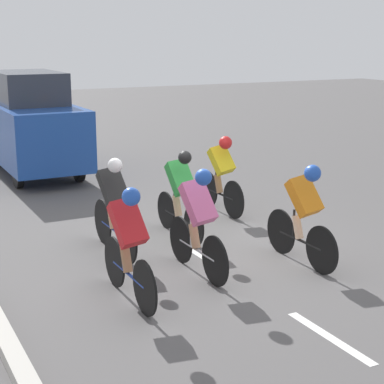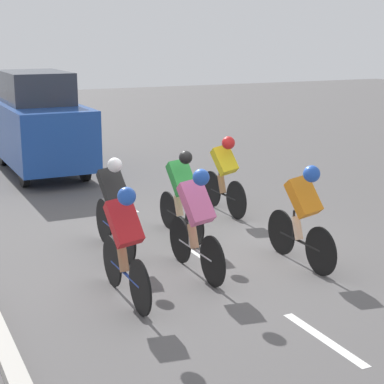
% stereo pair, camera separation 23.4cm
% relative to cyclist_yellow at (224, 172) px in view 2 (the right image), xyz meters
% --- Properties ---
extents(ground_plane, '(60.00, 60.00, 0.00)m').
position_rel_cyclist_yellow_xyz_m(ground_plane, '(1.44, 1.71, -0.78)').
color(ground_plane, '#565454').
extents(lane_stripe_near, '(0.12, 1.40, 0.01)m').
position_rel_cyclist_yellow_xyz_m(lane_stripe_near, '(1.44, 4.92, -0.78)').
color(lane_stripe_near, white).
rests_on(lane_stripe_near, ground).
extents(lane_stripe_mid, '(0.12, 1.40, 0.01)m').
position_rel_cyclist_yellow_xyz_m(lane_stripe_mid, '(1.44, 1.72, -0.78)').
color(lane_stripe_mid, white).
rests_on(lane_stripe_mid, ground).
extents(lane_stripe_far, '(0.12, 1.40, 0.01)m').
position_rel_cyclist_yellow_xyz_m(lane_stripe_far, '(1.44, -1.48, -0.78)').
color(lane_stripe_far, white).
rests_on(lane_stripe_far, ground).
extents(cyclist_yellow, '(0.41, 1.65, 1.48)m').
position_rel_cyclist_yellow_xyz_m(cyclist_yellow, '(0.00, 0.00, 0.00)').
color(cyclist_yellow, black).
rests_on(cyclist_yellow, ground).
extents(cyclist_orange, '(0.40, 1.66, 1.52)m').
position_rel_cyclist_yellow_xyz_m(cyclist_orange, '(0.33, 2.92, 0.02)').
color(cyclist_orange, black).
rests_on(cyclist_orange, ground).
extents(cyclist_green, '(0.38, 1.67, 1.48)m').
position_rel_cyclist_yellow_xyz_m(cyclist_green, '(1.32, 0.98, -0.01)').
color(cyclist_green, black).
rests_on(cyclist_green, ground).
extents(cyclist_black, '(0.40, 1.76, 1.53)m').
position_rel_cyclist_yellow_xyz_m(cyclist_black, '(2.56, 1.26, 0.00)').
color(cyclist_black, black).
rests_on(cyclist_black, ground).
extents(cyclist_red, '(0.39, 1.68, 1.52)m').
position_rel_cyclist_yellow_xyz_m(cyclist_red, '(3.03, 3.03, 0.01)').
color(cyclist_red, black).
rests_on(cyclist_red, ground).
extents(cyclist_pink, '(0.40, 1.70, 1.55)m').
position_rel_cyclist_yellow_xyz_m(cyclist_pink, '(1.85, 2.60, 0.03)').
color(cyclist_pink, black).
rests_on(cyclist_pink, ground).
extents(support_car, '(1.70, 4.28, 2.39)m').
position_rel_cyclist_yellow_xyz_m(support_car, '(2.20, -5.17, 0.39)').
color(support_car, black).
rests_on(support_car, ground).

